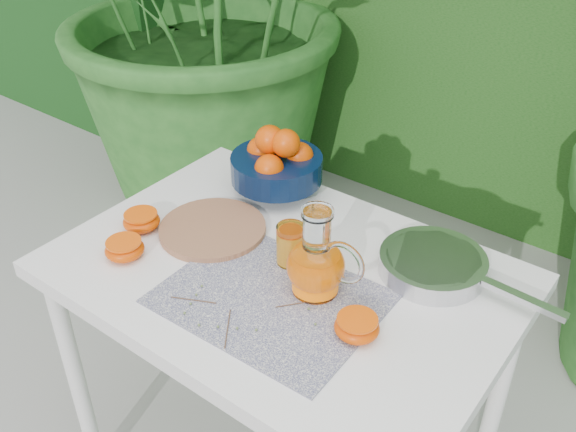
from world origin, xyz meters
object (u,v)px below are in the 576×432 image
Objects in this scene: cutting_board at (213,229)px; juice_pitcher at (317,264)px; white_table at (283,296)px; fruit_bowl at (277,162)px; saute_pan at (434,264)px.

cutting_board is 1.27× the size of juice_pitcher.
white_table is 3.29× the size of fruit_bowl.
saute_pan reaches higher than cutting_board.
fruit_bowl is 1.50× the size of juice_pitcher.
juice_pitcher is (0.10, -0.02, 0.16)m from white_table.
saute_pan reaches higher than white_table.
cutting_board is at bearing 177.15° from white_table.
white_table is at bearing 169.58° from juice_pitcher.
saute_pan is at bearing 34.69° from white_table.
saute_pan is (0.27, 0.19, 0.11)m from white_table.
juice_pitcher reaches higher than white_table.
saute_pan is (0.49, 0.18, 0.02)m from cutting_board.
juice_pitcher is at bearing -40.77° from fruit_bowl.
white_table is 3.90× the size of cutting_board.
saute_pan is (0.49, -0.06, -0.06)m from fruit_bowl.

